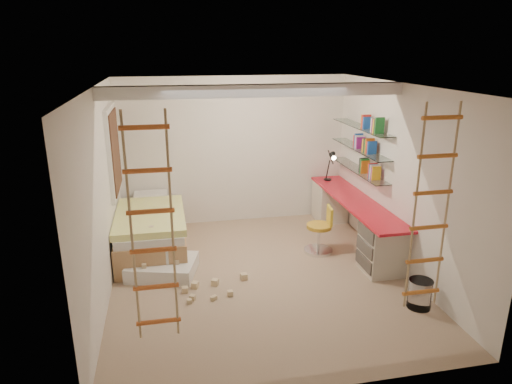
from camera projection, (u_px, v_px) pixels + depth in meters
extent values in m
plane|color=#9C7E65|center=(260.00, 277.00, 6.35)|extent=(4.50, 4.50, 0.00)
cube|color=white|center=(256.00, 91.00, 5.86)|extent=(4.00, 0.18, 0.16)
cube|color=white|center=(113.00, 151.00, 6.90)|extent=(0.06, 1.15, 1.35)
cube|color=#4C2D1E|center=(116.00, 151.00, 6.91)|extent=(0.02, 1.00, 1.20)
cylinder|color=white|center=(420.00, 294.00, 5.56)|extent=(0.29, 0.29, 0.36)
cube|color=red|center=(355.00, 201.00, 7.23)|extent=(0.55, 2.80, 0.04)
cube|color=beige|center=(330.00, 201.00, 8.37)|extent=(0.52, 0.55, 0.71)
cube|color=beige|center=(382.00, 248.00, 6.41)|extent=(0.52, 0.55, 0.71)
cube|color=#4C4742|center=(366.00, 233.00, 6.28)|extent=(0.02, 0.50, 0.18)
cube|color=#4C4742|center=(365.00, 248.00, 6.35)|extent=(0.02, 0.50, 0.18)
cube|color=#4C4742|center=(363.00, 262.00, 6.41)|extent=(0.02, 0.50, 0.18)
cube|color=white|center=(358.00, 170.00, 7.41)|extent=(0.25, 1.80, 0.01)
cube|color=white|center=(360.00, 149.00, 7.30)|extent=(0.25, 1.80, 0.01)
cube|color=white|center=(361.00, 127.00, 7.20)|extent=(0.25, 1.80, 0.01)
cube|color=#AD7F51|center=(152.00, 236.00, 7.15)|extent=(1.00, 2.00, 0.45)
cube|color=white|center=(151.00, 219.00, 7.06)|extent=(0.95, 1.95, 0.12)
cube|color=#F1FF35|center=(150.00, 216.00, 6.89)|extent=(1.02, 1.60, 0.10)
cube|color=white|center=(151.00, 196.00, 7.77)|extent=(0.55, 0.35, 0.12)
cylinder|color=black|center=(327.00, 179.00, 8.28)|extent=(0.14, 0.14, 0.02)
cylinder|color=black|center=(328.00, 169.00, 8.23)|extent=(0.02, 0.15, 0.36)
cylinder|color=black|center=(331.00, 157.00, 8.06)|extent=(0.02, 0.27, 0.20)
cone|color=black|center=(333.00, 156.00, 7.93)|extent=(0.12, 0.14, 0.15)
cylinder|color=#FFEABF|center=(334.00, 158.00, 7.90)|extent=(0.08, 0.04, 0.08)
cylinder|color=#BA8D23|center=(319.00, 226.00, 7.00)|extent=(0.43, 0.43, 0.05)
cube|color=gold|center=(330.00, 215.00, 6.95)|extent=(0.08, 0.30, 0.27)
cylinder|color=silver|center=(319.00, 238.00, 7.05)|extent=(0.05, 0.05, 0.38)
cylinder|color=silver|center=(318.00, 251.00, 7.12)|extent=(0.50, 0.50, 0.05)
cube|color=silver|center=(163.00, 267.00, 6.41)|extent=(1.06, 0.92, 0.20)
cube|color=silver|center=(153.00, 251.00, 6.46)|extent=(0.65, 0.58, 0.20)
cube|color=#CCB284|center=(152.00, 242.00, 6.42)|extent=(0.10, 0.10, 0.08)
cube|color=#CCB284|center=(152.00, 237.00, 6.39)|extent=(0.09, 0.09, 0.07)
cube|color=#CCB284|center=(152.00, 230.00, 6.36)|extent=(0.07, 0.07, 0.12)
cube|color=#CCB284|center=(177.00, 262.00, 6.28)|extent=(0.06, 0.06, 0.06)
cube|color=#CCB284|center=(179.00, 254.00, 6.53)|extent=(0.06, 0.06, 0.06)
cube|color=#CCB284|center=(144.00, 266.00, 6.16)|extent=(0.06, 0.06, 0.06)
cube|color=#CCB284|center=(195.00, 286.00, 6.05)|extent=(0.07, 0.07, 0.07)
cube|color=#CCB284|center=(215.00, 297.00, 5.78)|extent=(0.07, 0.07, 0.07)
cube|color=#CCB284|center=(213.00, 298.00, 5.75)|extent=(0.07, 0.07, 0.07)
cube|color=#CCB284|center=(230.00, 293.00, 5.86)|extent=(0.07, 0.07, 0.07)
cube|color=#CCB284|center=(193.00, 297.00, 5.76)|extent=(0.07, 0.07, 0.07)
cube|color=#CCB284|center=(185.00, 290.00, 5.94)|extent=(0.07, 0.07, 0.07)
cube|color=#CCB284|center=(244.00, 277.00, 6.27)|extent=(0.07, 0.07, 0.07)
cube|color=#CCB284|center=(189.00, 301.00, 5.68)|extent=(0.07, 0.07, 0.07)
cube|color=#CCB284|center=(215.00, 283.00, 6.12)|extent=(0.07, 0.07, 0.07)
cube|color=yellow|center=(359.00, 163.00, 7.37)|extent=(0.14, 0.58, 0.22)
cube|color=#8C1E7F|center=(360.00, 142.00, 7.27)|extent=(0.14, 0.70, 0.22)
cube|color=white|center=(362.00, 120.00, 7.16)|extent=(0.14, 0.58, 0.22)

